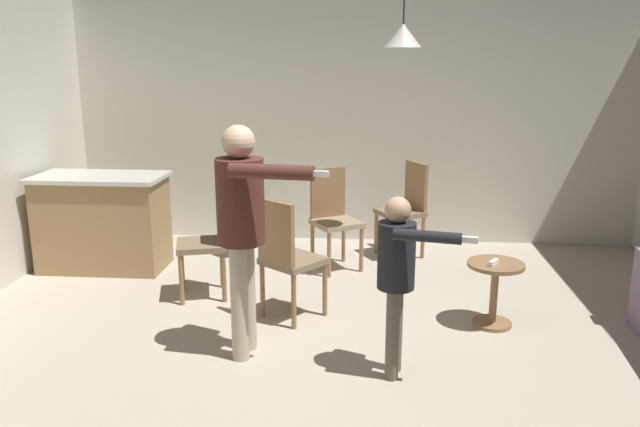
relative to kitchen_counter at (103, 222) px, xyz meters
name	(u,v)px	position (x,y,z in m)	size (l,w,h in m)	color
ground	(338,368)	(2.45, -1.92, -0.48)	(7.68, 7.68, 0.00)	#B2A893
wall_back	(354,123)	(2.45, 1.28, 0.87)	(6.40, 0.10, 2.70)	silver
kitchen_counter	(103,222)	(0.00, 0.00, 0.00)	(1.26, 0.66, 0.95)	#99754C
side_table_by_couch	(494,286)	(3.63, -1.11, -0.15)	(0.44, 0.44, 0.52)	olive
person_adult	(243,216)	(1.79, -1.75, 0.54)	(0.79, 0.54, 1.64)	tan
person_child	(398,267)	(2.84, -1.97, 0.28)	(0.59, 0.43, 1.22)	#60564C
dining_chair_by_counter	(209,237)	(1.25, -0.66, 0.07)	(0.52, 0.52, 1.00)	olive
dining_chair_near_wall	(406,205)	(3.03, 0.68, 0.07)	(0.57, 0.57, 1.00)	olive
dining_chair_centre_back	(333,215)	(2.28, 0.22, 0.07)	(0.58, 0.58, 1.00)	olive
dining_chair_spare	(287,255)	(2.00, -1.11, 0.07)	(0.59, 0.59, 1.00)	olive
potted_plant_corner	(240,223)	(1.26, 0.57, -0.13)	(0.41, 0.41, 0.63)	#B7B2AD
spare_remote_on_table	(494,262)	(3.60, -1.15, 0.06)	(0.04, 0.13, 0.04)	white
ceiling_light_pendant	(403,35)	(2.90, -0.22, 1.77)	(0.32, 0.32, 0.55)	silver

